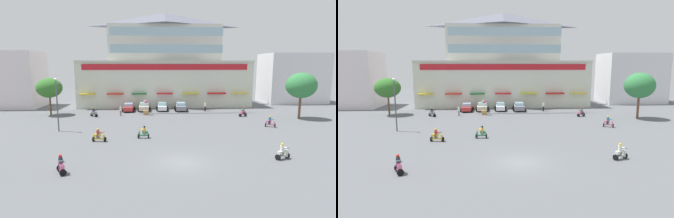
% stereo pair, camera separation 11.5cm
% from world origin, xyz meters
% --- Properties ---
extents(ground_plane, '(128.00, 128.00, 0.00)m').
position_xyz_m(ground_plane, '(0.00, 13.00, 0.00)').
color(ground_plane, '#585B5F').
extents(colonial_building, '(34.51, 15.99, 19.11)m').
position_xyz_m(colonial_building, '(0.00, 35.84, 8.31)').
color(colonial_building, silver).
rests_on(colonial_building, ground).
extents(flank_building_left, '(12.11, 8.70, 11.05)m').
position_xyz_m(flank_building_left, '(-31.06, 33.66, 5.52)').
color(flank_building_left, silver).
rests_on(flank_building_left, ground).
extents(flank_building_right, '(13.04, 8.89, 10.95)m').
position_xyz_m(flank_building_right, '(29.08, 37.75, 5.47)').
color(flank_building_right, silver).
rests_on(flank_building_right, ground).
extents(plaza_tree_0, '(4.20, 4.11, 6.26)m').
position_xyz_m(plaza_tree_0, '(-19.80, 23.90, 4.61)').
color(plaza_tree_0, brown).
rests_on(plaza_tree_0, ground).
extents(plaza_tree_1, '(4.71, 4.07, 7.23)m').
position_xyz_m(plaza_tree_1, '(20.60, 18.50, 5.24)').
color(plaza_tree_1, brown).
rests_on(plaza_tree_1, ground).
extents(parked_car_0, '(2.32, 4.00, 1.47)m').
position_xyz_m(parked_car_0, '(-6.94, 27.08, 0.74)').
color(parked_car_0, '#BA3031').
rests_on(parked_car_0, ground).
extents(parked_car_1, '(2.41, 3.93, 1.55)m').
position_xyz_m(parked_car_1, '(-4.13, 27.41, 0.78)').
color(parked_car_1, beige).
rests_on(parked_car_1, ground).
extents(parked_car_2, '(2.30, 4.50, 1.48)m').
position_xyz_m(parked_car_2, '(-0.76, 27.79, 0.75)').
color(parked_car_2, white).
rests_on(parked_car_2, ground).
extents(parked_car_3, '(2.57, 4.52, 1.50)m').
position_xyz_m(parked_car_3, '(2.70, 27.39, 0.76)').
color(parked_car_3, gray).
rests_on(parked_car_3, ground).
extents(scooter_rider_0, '(1.54, 0.73, 1.50)m').
position_xyz_m(scooter_rider_0, '(-8.51, 7.01, 0.62)').
color(scooter_rider_0, black).
rests_on(scooter_rider_0, ground).
extents(scooter_rider_1, '(1.33, 0.57, 1.48)m').
position_xyz_m(scooter_rider_1, '(-3.62, 8.16, 0.61)').
color(scooter_rider_1, black).
rests_on(scooter_rider_1, ground).
extents(scooter_rider_2, '(1.07, 1.39, 1.52)m').
position_xyz_m(scooter_rider_2, '(-9.71, -1.92, 0.63)').
color(scooter_rider_2, black).
rests_on(scooter_rider_2, ground).
extents(scooter_rider_3, '(1.46, 1.05, 1.51)m').
position_xyz_m(scooter_rider_3, '(9.10, 0.29, 0.61)').
color(scooter_rider_3, black).
rests_on(scooter_rider_3, ground).
extents(scooter_rider_4, '(1.50, 1.23, 1.56)m').
position_xyz_m(scooter_rider_4, '(12.35, 20.86, 0.65)').
color(scooter_rider_4, black).
rests_on(scooter_rider_4, ground).
extents(scooter_rider_5, '(1.35, 1.28, 1.56)m').
position_xyz_m(scooter_rider_5, '(-12.21, 22.01, 0.65)').
color(scooter_rider_5, black).
rests_on(scooter_rider_5, ground).
extents(scooter_rider_7, '(1.45, 1.06, 1.55)m').
position_xyz_m(scooter_rider_7, '(13.54, 13.02, 0.65)').
color(scooter_rider_7, black).
rests_on(scooter_rider_7, ground).
extents(pedestrian_0, '(0.39, 0.39, 1.67)m').
position_xyz_m(pedestrian_0, '(-7.89, 22.49, 0.96)').
color(pedestrian_0, '#4D464A').
rests_on(pedestrian_0, ground).
extents(pedestrian_1, '(0.48, 0.48, 1.70)m').
position_xyz_m(pedestrian_1, '(7.07, 26.21, 0.97)').
color(pedestrian_1, '#29152C').
rests_on(pedestrian_1, ground).
extents(streetlamp_near, '(0.40, 0.40, 6.80)m').
position_xyz_m(streetlamp_near, '(-14.56, 12.07, 3.97)').
color(streetlamp_near, '#474C51').
rests_on(streetlamp_near, ground).
extents(balloon_vendor_cart, '(0.94, 0.69, 2.54)m').
position_xyz_m(balloon_vendor_cart, '(-3.70, 23.10, 1.17)').
color(balloon_vendor_cart, '#A57C48').
rests_on(balloon_vendor_cart, ground).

